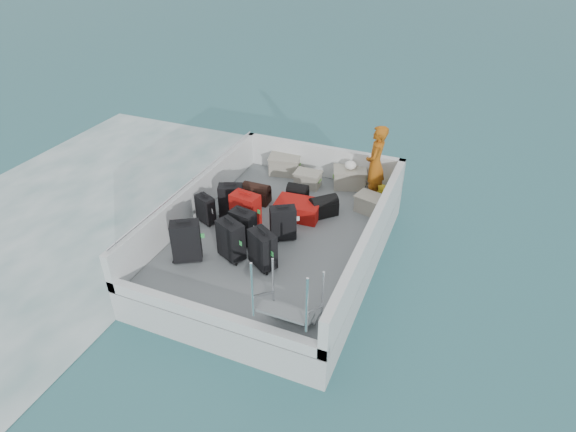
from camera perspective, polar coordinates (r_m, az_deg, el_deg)
name	(u,v)px	position (r m, az deg, el deg)	size (l,w,h in m)	color
ground	(278,259)	(9.24, -1.18, -5.09)	(160.00, 160.00, 0.00)	#1A535D
wake_foam	(82,208)	(11.71, -23.26, 0.89)	(10.00, 10.00, 0.00)	white
ferry_hull	(278,246)	(9.06, -1.20, -3.60)	(3.60, 5.00, 0.60)	silver
deck	(278,233)	(8.88, -1.23, -1.99)	(3.30, 4.70, 0.02)	slate
deck_fittings	(288,229)	(8.31, 0.05, -1.53)	(3.60, 5.00, 0.90)	silver
suitcase_0	(186,242)	(8.19, -11.97, -2.99)	(0.48, 0.27, 0.74)	black
suitcase_1	(206,210)	(9.14, -9.74, 0.75)	(0.37, 0.21, 0.55)	black
suitcase_2	(231,200)	(9.26, -6.78, 1.84)	(0.45, 0.27, 0.65)	black
suitcase_3	(231,240)	(8.12, -6.79, -2.90)	(0.47, 0.27, 0.71)	black
suitcase_4	(243,227)	(8.48, -5.33, -1.32)	(0.43, 0.26, 0.64)	black
suitcase_5	(246,211)	(8.85, -5.05, 0.55)	(0.51, 0.31, 0.70)	#B9110E
suitcase_6	(263,249)	(7.91, -3.03, -3.98)	(0.48, 0.28, 0.66)	black
suitcase_7	(283,223)	(8.55, -0.60, -0.88)	(0.45, 0.26, 0.63)	black
suitcase_8	(298,209)	(9.24, 1.18, 0.84)	(0.55, 0.84, 0.33)	#B9110E
duffel_0	(256,195)	(9.73, -3.77, 2.52)	(0.54, 0.30, 0.32)	black
duffel_1	(298,195)	(9.69, 1.13, 2.45)	(0.41, 0.30, 0.32)	black
duffel_2	(323,208)	(9.31, 4.22, 0.98)	(0.53, 0.30, 0.32)	black
crate_0	(285,165)	(10.78, -0.38, 6.02)	(0.64, 0.44, 0.39)	#A19D8C
crate_1	(308,180)	(10.27, 2.36, 4.29)	(0.51, 0.35, 0.31)	#A19D8C
crate_2	(349,178)	(10.32, 7.29, 4.44)	(0.65, 0.45, 0.39)	#A19D8C
crate_3	(370,205)	(9.52, 9.75, 1.35)	(0.54, 0.37, 0.32)	#A19D8C
yellow_bag	(382,190)	(10.17, 11.09, 3.05)	(0.28, 0.26, 0.22)	yellow
white_bag	(350,166)	(10.19, 7.40, 5.85)	(0.24, 0.24, 0.18)	white
passenger	(375,164)	(9.65, 10.31, 6.08)	(0.59, 0.38, 1.59)	orange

